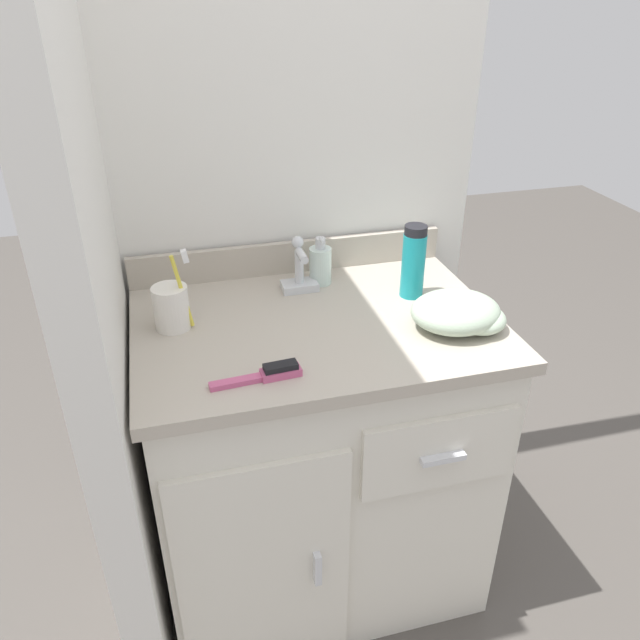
# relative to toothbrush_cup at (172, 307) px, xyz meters

# --- Properties ---
(ground_plane) EXTENTS (6.00, 6.00, 0.00)m
(ground_plane) POSITION_rel_toothbrush_cup_xyz_m (0.32, -0.06, -0.87)
(ground_plane) COLOR #4C4742
(wall_back) EXTENTS (1.01, 0.08, 2.20)m
(wall_back) POSITION_rel_toothbrush_cup_xyz_m (0.32, 0.28, 0.23)
(wall_back) COLOR silver
(wall_back) RESTS_ON ground_plane
(wall_left) EXTENTS (0.08, 0.66, 2.20)m
(wall_left) POSITION_rel_toothbrush_cup_xyz_m (-0.15, -0.06, 0.23)
(wall_left) COLOR silver
(wall_left) RESTS_ON ground_plane
(vanity) EXTENTS (0.83, 0.59, 0.81)m
(vanity) POSITION_rel_toothbrush_cup_xyz_m (0.32, -0.06, -0.44)
(vanity) COLOR silver
(vanity) RESTS_ON ground_plane
(backsplash) EXTENTS (0.83, 0.02, 0.08)m
(backsplash) POSITION_rel_toothbrush_cup_xyz_m (0.32, 0.22, -0.01)
(backsplash) COLOR #B2A899
(backsplash) RESTS_ON vanity
(sink_faucet) EXTENTS (0.09, 0.09, 0.14)m
(sink_faucet) POSITION_rel_toothbrush_cup_xyz_m (0.32, 0.11, -0.00)
(sink_faucet) COLOR silver
(sink_faucet) RESTS_ON vanity
(toothbrush_cup) EXTENTS (0.09, 0.08, 0.19)m
(toothbrush_cup) POSITION_rel_toothbrush_cup_xyz_m (0.00, 0.00, 0.00)
(toothbrush_cup) COLOR white
(toothbrush_cup) RESTS_ON vanity
(soap_dispenser) EXTENTS (0.06, 0.06, 0.13)m
(soap_dispenser) POSITION_rel_toothbrush_cup_xyz_m (0.38, 0.14, -0.00)
(soap_dispenser) COLOR silver
(soap_dispenser) RESTS_ON vanity
(shaving_cream_can) EXTENTS (0.06, 0.06, 0.18)m
(shaving_cream_can) POSITION_rel_toothbrush_cup_xyz_m (0.58, 0.01, 0.04)
(shaving_cream_can) COLOR teal
(shaving_cream_can) RESTS_ON vanity
(hairbrush) EXTENTS (0.18, 0.04, 0.03)m
(hairbrush) POSITION_rel_toothbrush_cup_xyz_m (0.17, -0.25, -0.04)
(hairbrush) COLOR #C1517F
(hairbrush) RESTS_ON vanity
(hand_towel) EXTENTS (0.21, 0.18, 0.08)m
(hand_towel) POSITION_rel_toothbrush_cup_xyz_m (0.62, -0.17, -0.02)
(hand_towel) COLOR #A8BCA3
(hand_towel) RESTS_ON vanity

